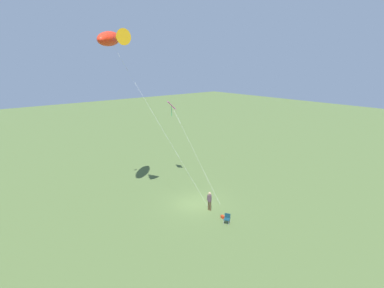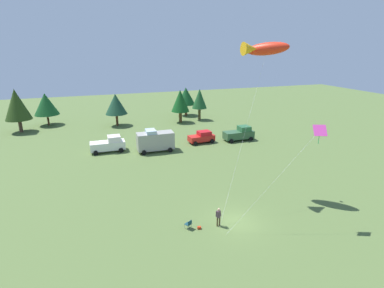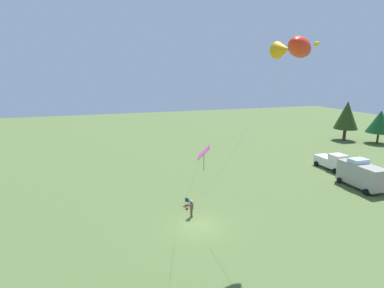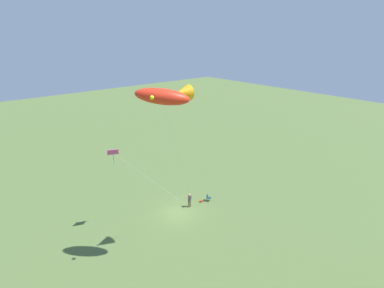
# 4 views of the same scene
# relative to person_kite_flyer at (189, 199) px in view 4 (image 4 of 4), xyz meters

# --- Properties ---
(ground_plane) EXTENTS (160.00, 160.00, 0.00)m
(ground_plane) POSITION_rel_person_kite_flyer_xyz_m (1.80, 0.08, -1.02)
(ground_plane) COLOR #506634
(person_kite_flyer) EXTENTS (0.55, 0.35, 1.74)m
(person_kite_flyer) POSITION_rel_person_kite_flyer_xyz_m (0.00, 0.00, 0.00)
(person_kite_flyer) COLOR #4E3B24
(person_kite_flyer) RESTS_ON ground
(folding_chair) EXTENTS (0.66, 0.66, 0.82)m
(folding_chair) POSITION_rel_person_kite_flyer_xyz_m (-2.59, 0.44, -0.53)
(folding_chair) COLOR #123744
(folding_chair) RESTS_ON ground
(backpack_on_grass) EXTENTS (0.37, 0.30, 0.22)m
(backpack_on_grass) POSITION_rel_person_kite_flyer_xyz_m (-1.75, 0.11, -0.91)
(backpack_on_grass) COLOR #B62E14
(backpack_on_grass) RESTS_ON ground
(kite_large_fish) EXTENTS (8.89, 7.36, 15.57)m
(kite_large_fish) POSITION_rel_person_kite_flyer_xyz_m (6.51, 5.24, 13.74)
(kite_large_fish) COLOR red
(kite_large_fish) RESTS_ON ground
(kite_diamond_rainbow) EXTENTS (8.62, 1.10, 8.84)m
(kite_diamond_rainbow) POSITION_rel_person_kite_flyer_xyz_m (7.83, -1.82, 7.21)
(kite_diamond_rainbow) COLOR #D03D9E
(kite_diamond_rainbow) RESTS_ON ground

